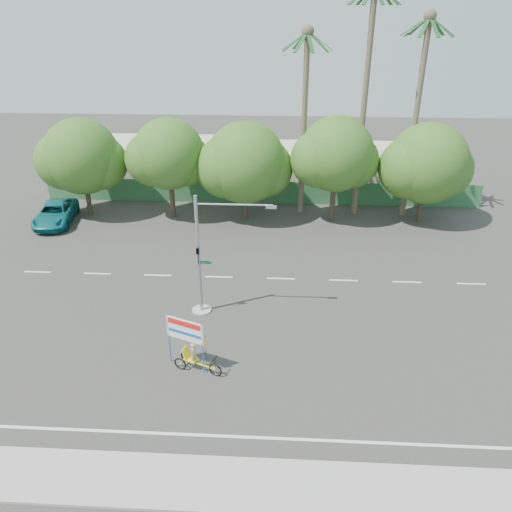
{
  "coord_description": "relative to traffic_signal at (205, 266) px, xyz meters",
  "views": [
    {
      "loc": [
        1.96,
        -19.91,
        15.76
      ],
      "look_at": [
        0.61,
        4.23,
        3.5
      ],
      "focal_mm": 35.0,
      "sensor_mm": 36.0,
      "label": 1
    }
  ],
  "objects": [
    {
      "name": "palm_tall",
      "position": [
        10.2,
        15.52,
        7.55
      ],
      "size": [
        3.73,
        3.79,
        17.45
      ],
      "color": "#70604C",
      "rests_on": "ground"
    },
    {
      "name": "tree_far_right",
      "position": [
        15.15,
        14.02,
        1.73
      ],
      "size": [
        7.38,
        6.2,
        7.94
      ],
      "color": "#473828",
      "rests_on": "ground"
    },
    {
      "name": "traffic_signal",
      "position": [
        0.0,
        0.0,
        0.0
      ],
      "size": [
        4.72,
        1.1,
        7.0
      ],
      "color": "gray",
      "rests_on": "ground"
    },
    {
      "name": "building_left",
      "position": [
        -7.8,
        22.02,
        -0.92
      ],
      "size": [
        12.0,
        8.0,
        4.0
      ],
      "primitive_type": "cube",
      "color": "beige",
      "rests_on": "ground"
    },
    {
      "name": "ground",
      "position": [
        2.2,
        -3.98,
        -2.92
      ],
      "size": [
        120.0,
        120.0,
        0.0
      ],
      "primitive_type": "plane",
      "color": "#33302D",
      "rests_on": "ground"
    },
    {
      "name": "tree_right",
      "position": [
        8.15,
        14.02,
        2.32
      ],
      "size": [
        6.9,
        5.8,
        8.36
      ],
      "color": "#473828",
      "rests_on": "ground"
    },
    {
      "name": "tree_left",
      "position": [
        -4.85,
        14.02,
        2.14
      ],
      "size": [
        6.66,
        5.6,
        8.07
      ],
      "color": "#473828",
      "rests_on": "ground"
    },
    {
      "name": "building_right",
      "position": [
        10.2,
        22.02,
        -1.12
      ],
      "size": [
        14.0,
        8.0,
        3.6
      ],
      "primitive_type": "cube",
      "color": "beige",
      "rests_on": "ground"
    },
    {
      "name": "palm_short",
      "position": [
        5.7,
        15.52,
        5.94
      ],
      "size": [
        3.73,
        3.79,
        14.45
      ],
      "color": "#70604C",
      "rests_on": "ground"
    },
    {
      "name": "tree_center",
      "position": [
        1.14,
        14.02,
        1.55
      ],
      "size": [
        7.62,
        6.4,
        7.85
      ],
      "color": "#473828",
      "rests_on": "ground"
    },
    {
      "name": "palm_mid",
      "position": [
        14.2,
        15.52,
        6.48
      ],
      "size": [
        3.73,
        3.79,
        15.45
      ],
      "color": "#70604C",
      "rests_on": "ground"
    },
    {
      "name": "pickup_truck",
      "position": [
        -13.92,
        12.18,
        -2.13
      ],
      "size": [
        3.44,
        6.03,
        1.59
      ],
      "primitive_type": "imported",
      "rotation": [
        0.0,
        0.0,
        0.15
      ],
      "color": "#0F676F",
      "rests_on": "ground"
    },
    {
      "name": "trike_billboard",
      "position": [
        0.01,
        -5.01,
        -1.77
      ],
      "size": [
        2.72,
        1.31,
        2.85
      ],
      "rotation": [
        0.0,
        0.0,
        -0.38
      ],
      "color": "black",
      "rests_on": "ground"
    },
    {
      "name": "sidewalk_near",
      "position": [
        2.2,
        -11.48,
        -2.86
      ],
      "size": [
        50.0,
        2.4,
        0.12
      ],
      "primitive_type": "cube",
      "color": "gray",
      "rests_on": "ground"
    },
    {
      "name": "fence",
      "position": [
        2.2,
        17.52,
        -1.92
      ],
      "size": [
        38.0,
        0.08,
        2.0
      ],
      "primitive_type": "cube",
      "color": "#336B3D",
      "rests_on": "ground"
    },
    {
      "name": "tree_far_left",
      "position": [
        -11.85,
        14.02,
        1.84
      ],
      "size": [
        7.14,
        6.0,
        7.96
      ],
      "color": "#473828",
      "rests_on": "ground"
    }
  ]
}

